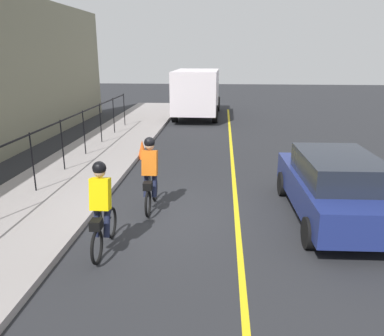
{
  "coord_description": "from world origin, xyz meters",
  "views": [
    {
      "loc": [
        -8.52,
        -1.19,
        3.75
      ],
      "look_at": [
        0.62,
        -0.48,
        1.0
      ],
      "focal_mm": 36.18,
      "sensor_mm": 36.0,
      "label": 1
    }
  ],
  "objects_px": {
    "cyclist_lead": "(102,208)",
    "box_truck_background": "(198,91)",
    "cyclist_follow": "(150,174)",
    "traffic_cone_near": "(142,149)",
    "patrol_sedan": "(334,186)"
  },
  "relations": [
    {
      "from": "cyclist_lead",
      "to": "box_truck_background",
      "type": "distance_m",
      "value": 16.55
    },
    {
      "from": "cyclist_lead",
      "to": "cyclist_follow",
      "type": "height_order",
      "value": "same"
    },
    {
      "from": "cyclist_follow",
      "to": "box_truck_background",
      "type": "distance_m",
      "value": 14.37
    },
    {
      "from": "cyclist_follow",
      "to": "traffic_cone_near",
      "type": "bearing_deg",
      "value": 12.86
    },
    {
      "from": "cyclist_lead",
      "to": "box_truck_background",
      "type": "height_order",
      "value": "box_truck_background"
    },
    {
      "from": "traffic_cone_near",
      "to": "patrol_sedan",
      "type": "bearing_deg",
      "value": -132.22
    },
    {
      "from": "cyclist_follow",
      "to": "patrol_sedan",
      "type": "distance_m",
      "value": 4.31
    },
    {
      "from": "patrol_sedan",
      "to": "traffic_cone_near",
      "type": "relative_size",
      "value": 6.46
    },
    {
      "from": "box_truck_background",
      "to": "traffic_cone_near",
      "type": "relative_size",
      "value": 9.78
    },
    {
      "from": "patrol_sedan",
      "to": "traffic_cone_near",
      "type": "bearing_deg",
      "value": 46.1
    },
    {
      "from": "cyclist_lead",
      "to": "patrol_sedan",
      "type": "bearing_deg",
      "value": -69.53
    },
    {
      "from": "box_truck_background",
      "to": "cyclist_follow",
      "type": "bearing_deg",
      "value": 179.99
    },
    {
      "from": "patrol_sedan",
      "to": "cyclist_follow",
      "type": "bearing_deg",
      "value": 84.98
    },
    {
      "from": "patrol_sedan",
      "to": "traffic_cone_near",
      "type": "distance_m",
      "value": 7.41
    },
    {
      "from": "box_truck_background",
      "to": "cyclist_lead",
      "type": "bearing_deg",
      "value": 178.24
    }
  ]
}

